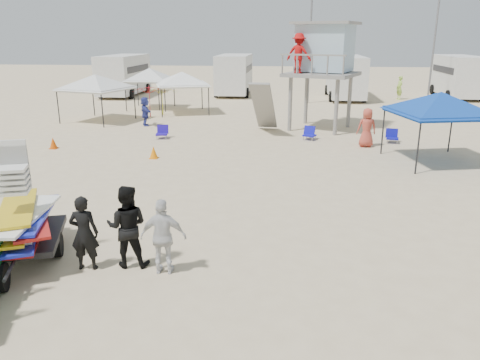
# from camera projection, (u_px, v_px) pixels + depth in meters

# --- Properties ---
(ground) EXTENTS (140.00, 140.00, 0.00)m
(ground) POSITION_uv_depth(u_px,v_px,m) (199.00, 285.00, 9.34)
(ground) COLOR beige
(ground) RESTS_ON ground
(surf_trailer) EXTENTS (2.05, 2.83, 2.36)m
(surf_trailer) POSITION_uv_depth(u_px,v_px,m) (23.00, 218.00, 10.19)
(surf_trailer) COLOR black
(surf_trailer) RESTS_ON ground
(man_left) EXTENTS (0.64, 0.46, 1.64)m
(man_left) POSITION_uv_depth(u_px,v_px,m) (84.00, 233.00, 9.79)
(man_left) COLOR black
(man_left) RESTS_ON ground
(man_mid) EXTENTS (0.95, 0.77, 1.81)m
(man_mid) POSITION_uv_depth(u_px,v_px,m) (127.00, 226.00, 9.92)
(man_mid) COLOR black
(man_mid) RESTS_ON ground
(man_right) EXTENTS (0.97, 0.45, 1.63)m
(man_right) POSITION_uv_depth(u_px,v_px,m) (163.00, 237.00, 9.62)
(man_right) COLOR silver
(man_right) RESTS_ON ground
(lifeguard_tower) EXTENTS (4.31, 4.31, 5.33)m
(lifeguard_tower) POSITION_uv_depth(u_px,v_px,m) (321.00, 52.00, 23.98)
(lifeguard_tower) COLOR gray
(lifeguard_tower) RESTS_ON ground
(canopy_blue) EXTENTS (3.82, 3.82, 3.14)m
(canopy_blue) POSITION_uv_depth(u_px,v_px,m) (441.00, 96.00, 17.72)
(canopy_blue) COLOR black
(canopy_blue) RESTS_ON ground
(canopy_white_a) EXTENTS (3.95, 3.95, 3.07)m
(canopy_white_a) POSITION_uv_depth(u_px,v_px,m) (95.00, 77.00, 26.56)
(canopy_white_a) COLOR black
(canopy_white_a) RESTS_ON ground
(canopy_white_b) EXTENTS (2.81, 2.81, 3.11)m
(canopy_white_b) POSITION_uv_depth(u_px,v_px,m) (149.00, 70.00, 31.22)
(canopy_white_b) COLOR black
(canopy_white_b) RESTS_ON ground
(canopy_white_c) EXTENTS (3.86, 3.86, 3.01)m
(canopy_white_c) POSITION_uv_depth(u_px,v_px,m) (182.00, 74.00, 29.45)
(canopy_white_c) COLOR black
(canopy_white_c) RESTS_ON ground
(umbrella_a) EXTENTS (2.55, 2.57, 1.89)m
(umbrella_a) POSITION_uv_depth(u_px,v_px,m) (150.00, 101.00, 28.39)
(umbrella_a) COLOR red
(umbrella_a) RESTS_ON ground
(umbrella_b) EXTENTS (2.16, 2.19, 1.75)m
(umbrella_b) POSITION_uv_depth(u_px,v_px,m) (162.00, 101.00, 29.11)
(umbrella_b) COLOR yellow
(umbrella_b) RESTS_ON ground
(cone_near) EXTENTS (0.34, 0.34, 0.50)m
(cone_near) POSITION_uv_depth(u_px,v_px,m) (154.00, 152.00, 18.94)
(cone_near) COLOR orange
(cone_near) RESTS_ON ground
(cone_far) EXTENTS (0.34, 0.34, 0.50)m
(cone_far) POSITION_uv_depth(u_px,v_px,m) (53.00, 143.00, 20.57)
(cone_far) COLOR #D64B06
(cone_far) RESTS_ON ground
(beach_chair_a) EXTENTS (0.61, 0.66, 0.64)m
(beach_chair_a) POSITION_uv_depth(u_px,v_px,m) (162.00, 132.00, 22.64)
(beach_chair_a) COLOR #1F0E99
(beach_chair_a) RESTS_ON ground
(beach_chair_b) EXTENTS (0.63, 0.68, 0.64)m
(beach_chair_b) POSITION_uv_depth(u_px,v_px,m) (392.00, 136.00, 21.72)
(beach_chair_b) COLOR #0D0E95
(beach_chair_b) RESTS_ON ground
(beach_chair_c) EXTENTS (0.70, 0.77, 0.64)m
(beach_chair_c) POSITION_uv_depth(u_px,v_px,m) (309.00, 133.00, 22.37)
(beach_chair_c) COLOR #1010B3
(beach_chair_c) RESTS_ON ground
(rv_far_left) EXTENTS (2.64, 6.80, 3.25)m
(rv_far_left) POSITION_uv_depth(u_px,v_px,m) (124.00, 73.00, 38.51)
(rv_far_left) COLOR silver
(rv_far_left) RESTS_ON ground
(rv_mid_left) EXTENTS (2.65, 6.50, 3.25)m
(rv_mid_left) POSITION_uv_depth(u_px,v_px,m) (234.00, 73.00, 39.03)
(rv_mid_left) COLOR silver
(rv_mid_left) RESTS_ON ground
(rv_mid_right) EXTENTS (2.64, 7.00, 3.25)m
(rv_mid_right) POSITION_uv_depth(u_px,v_px,m) (346.00, 75.00, 36.70)
(rv_mid_right) COLOR silver
(rv_mid_right) RESTS_ON ground
(rv_far_right) EXTENTS (2.64, 6.60, 3.25)m
(rv_far_right) POSITION_uv_depth(u_px,v_px,m) (458.00, 75.00, 37.22)
(rv_far_right) COLOR silver
(rv_far_right) RESTS_ON ground
(light_pole_left) EXTENTS (0.14, 0.14, 8.00)m
(light_pole_left) POSITION_uv_depth(u_px,v_px,m) (310.00, 47.00, 33.51)
(light_pole_left) COLOR slate
(light_pole_left) RESTS_ON ground
(light_pole_right) EXTENTS (0.14, 0.14, 8.00)m
(light_pole_right) POSITION_uv_depth(u_px,v_px,m) (434.00, 47.00, 34.02)
(light_pole_right) COLOR slate
(light_pole_right) RESTS_ON ground
(distant_beachgoers) EXTENTS (17.16, 17.60, 1.79)m
(distant_beachgoers) POSITION_uv_depth(u_px,v_px,m) (278.00, 109.00, 26.24)
(distant_beachgoers) COLOR #A8D650
(distant_beachgoers) RESTS_ON ground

